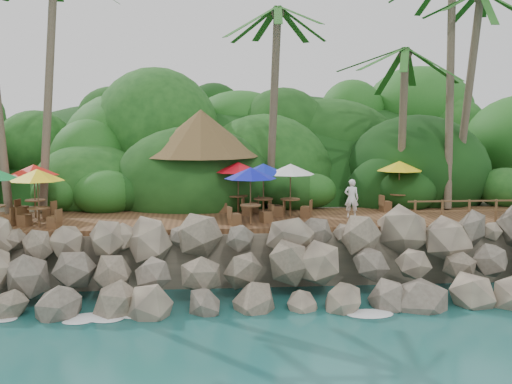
{
  "coord_description": "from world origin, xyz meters",
  "views": [
    {
      "loc": [
        -2.08,
        -19.57,
        6.55
      ],
      "look_at": [
        0.0,
        6.0,
        3.4
      ],
      "focal_mm": 43.06,
      "sensor_mm": 36.0,
      "label": 1
    }
  ],
  "objects": [
    {
      "name": "waiter",
      "position": [
        4.04,
        5.75,
        3.12
      ],
      "size": [
        0.67,
        0.52,
        1.64
      ],
      "primitive_type": "imported",
      "rotation": [
        0.0,
        0.0,
        2.91
      ],
      "color": "white",
      "rests_on": "terrace"
    },
    {
      "name": "foam_line",
      "position": [
        0.0,
        0.3,
        0.03
      ],
      "size": [
        25.2,
        0.8,
        0.06
      ],
      "color": "white",
      "rests_on": "ground"
    },
    {
      "name": "jungle_hill",
      "position": [
        0.0,
        23.5,
        0.0
      ],
      "size": [
        44.8,
        28.0,
        15.4
      ],
      "primitive_type": "ellipsoid",
      "color": "#143811",
      "rests_on": "ground"
    },
    {
      "name": "jungle_foliage",
      "position": [
        0.0,
        15.0,
        0.0
      ],
      "size": [
        44.0,
        16.0,
        12.0
      ],
      "primitive_type": null,
      "color": "#143811",
      "rests_on": "ground"
    },
    {
      "name": "land_base",
      "position": [
        0.0,
        16.0,
        1.05
      ],
      "size": [
        32.0,
        25.2,
        2.1
      ],
      "primitive_type": "cube",
      "color": "gray",
      "rests_on": "ground"
    },
    {
      "name": "terrace",
      "position": [
        0.0,
        6.0,
        2.2
      ],
      "size": [
        26.0,
        5.0,
        0.2
      ],
      "primitive_type": "cube",
      "color": "brown",
      "rests_on": "land_base"
    },
    {
      "name": "railing",
      "position": [
        8.83,
        3.65,
        2.91
      ],
      "size": [
        6.1,
        0.1,
        1.0
      ],
      "color": "brown",
      "rests_on": "terrace"
    },
    {
      "name": "palapa",
      "position": [
        -2.31,
        9.37,
        5.79
      ],
      "size": [
        5.49,
        5.49,
        4.6
      ],
      "color": "brown",
      "rests_on": "ground"
    },
    {
      "name": "ground",
      "position": [
        0.0,
        0.0,
        0.0
      ],
      "size": [
        140.0,
        140.0,
        0.0
      ],
      "primitive_type": "plane",
      "color": "#19514F",
      "rests_on": "ground"
    },
    {
      "name": "seawall",
      "position": [
        0.0,
        2.0,
        1.15
      ],
      "size": [
        29.0,
        4.0,
        2.3
      ],
      "primitive_type": null,
      "color": "gray",
      "rests_on": "ground"
    },
    {
      "name": "dining_clusters",
      "position": [
        -1.0,
        5.89,
        4.18
      ],
      "size": [
        24.33,
        5.21,
        2.26
      ],
      "color": "brown",
      "rests_on": "terrace"
    }
  ]
}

